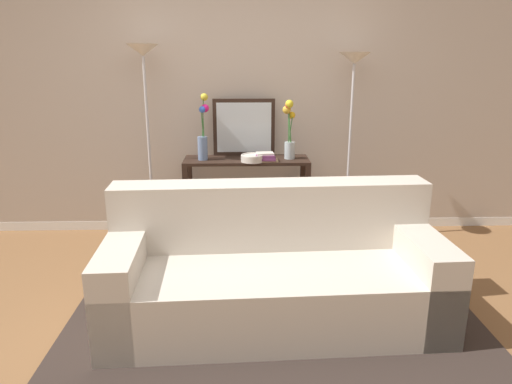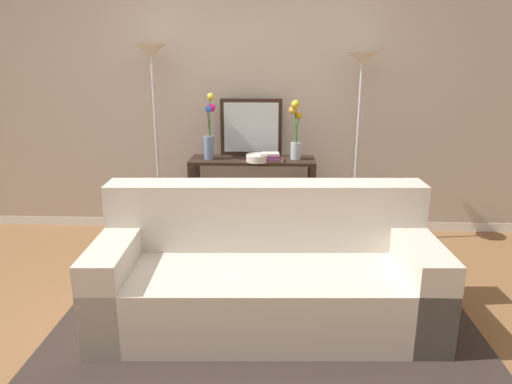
% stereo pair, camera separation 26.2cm
% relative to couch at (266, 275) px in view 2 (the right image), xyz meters
% --- Properties ---
extents(ground_plane, '(16.00, 16.00, 0.02)m').
position_rel_couch_xyz_m(ground_plane, '(-0.33, -0.15, -0.32)').
color(ground_plane, brown).
extents(back_wall, '(12.00, 0.15, 3.05)m').
position_rel_couch_xyz_m(back_wall, '(-0.33, 1.79, 1.21)').
color(back_wall, white).
rests_on(back_wall, ground).
extents(area_rug, '(2.74, 1.65, 0.01)m').
position_rel_couch_xyz_m(area_rug, '(0.00, -0.16, -0.31)').
color(area_rug, '#332823').
rests_on(area_rug, ground).
extents(couch, '(2.19, 0.97, 0.88)m').
position_rel_couch_xyz_m(couch, '(0.00, 0.00, 0.00)').
color(couch, beige).
rests_on(couch, ground).
extents(console_table, '(1.16, 0.38, 0.79)m').
position_rel_couch_xyz_m(console_table, '(-0.16, 1.44, 0.23)').
color(console_table, black).
rests_on(console_table, ground).
extents(floor_lamp_left, '(0.28, 0.28, 1.81)m').
position_rel_couch_xyz_m(floor_lamp_left, '(-1.05, 1.42, 1.11)').
color(floor_lamp_left, silver).
rests_on(floor_lamp_left, ground).
extents(floor_lamp_right, '(0.28, 0.28, 1.74)m').
position_rel_couch_xyz_m(floor_lamp_right, '(0.79, 1.42, 1.05)').
color(floor_lamp_right, silver).
rests_on(floor_lamp_right, ground).
extents(wall_mirror, '(0.58, 0.02, 0.54)m').
position_rel_couch_xyz_m(wall_mirror, '(-0.18, 1.60, 0.74)').
color(wall_mirror, black).
rests_on(wall_mirror, console_table).
extents(vase_tall_flowers, '(0.11, 0.12, 0.60)m').
position_rel_couch_xyz_m(vase_tall_flowers, '(-0.55, 1.41, 0.72)').
color(vase_tall_flowers, '#6B84AD').
rests_on(vase_tall_flowers, console_table).
extents(vase_short_flowers, '(0.12, 0.13, 0.54)m').
position_rel_couch_xyz_m(vase_short_flowers, '(0.23, 1.43, 0.73)').
color(vase_short_flowers, silver).
rests_on(vase_short_flowers, console_table).
extents(fruit_bowl, '(0.21, 0.21, 0.07)m').
position_rel_couch_xyz_m(fruit_bowl, '(-0.11, 1.32, 0.51)').
color(fruit_bowl, silver).
rests_on(fruit_bowl, console_table).
extents(book_stack, '(0.21, 0.16, 0.08)m').
position_rel_couch_xyz_m(book_stack, '(0.01, 1.33, 0.51)').
color(book_stack, tan).
rests_on(book_stack, console_table).
extents(book_row_under_console, '(0.29, 0.16, 0.13)m').
position_rel_couch_xyz_m(book_row_under_console, '(-0.49, 1.44, -0.26)').
color(book_row_under_console, navy).
rests_on(book_row_under_console, ground).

